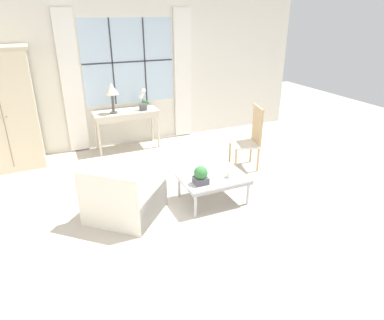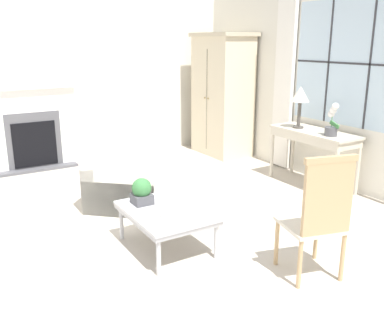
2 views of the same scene
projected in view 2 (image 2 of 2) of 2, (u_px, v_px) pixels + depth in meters
The scene contains 13 objects.
ground_plane at pixel (127, 237), 4.18m from camera, with size 14.00×14.00×0.00m, color #BCB2A3.
wall_back_windowed at pixel (349, 79), 5.31m from camera, with size 7.20×0.14×2.80m.
wall_left at pixel (83, 71), 6.60m from camera, with size 0.06×7.20×2.80m, color silver.
fireplace at pixel (31, 122), 6.26m from camera, with size 0.34×1.36×2.06m.
armoire at pixel (222, 95), 7.04m from camera, with size 1.06×0.66×1.98m.
console_table at pixel (314, 137), 5.52m from camera, with size 1.20×0.47×0.74m.
table_lamp at pixel (300, 96), 5.54m from camera, with size 0.24×0.24×0.55m.
potted_orchid at pixel (332, 123), 5.15m from camera, with size 0.19×0.15×0.41m.
armchair_upholstered at pixel (127, 183), 4.97m from camera, with size 1.17×1.17×0.74m.
side_chair_wooden at pixel (319, 213), 3.30m from camera, with size 0.54×0.54×1.05m.
coffee_table at pixel (166, 214), 3.88m from camera, with size 0.90×0.67×0.38m.
potted_plant_small at pixel (142, 191), 3.98m from camera, with size 0.18×0.18×0.25m.
pillar_candle at pixel (165, 215), 3.65m from camera, with size 0.10×0.10×0.10m.
Camera 2 is at (3.60, -1.44, 1.86)m, focal length 40.00 mm.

